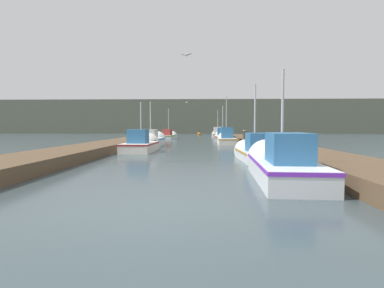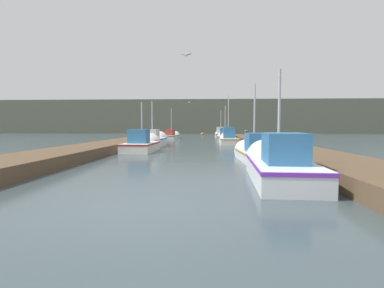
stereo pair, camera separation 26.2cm
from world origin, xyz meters
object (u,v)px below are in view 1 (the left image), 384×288
object	(u,v)px
seagull_lead	(187,102)
fishing_boat_1	(254,152)
fishing_boat_0	(279,163)
fishing_boat_5	(222,137)
seagull_1	(187,55)
fishing_boat_6	(169,136)
channel_buoy	(199,134)
mooring_piling_1	(244,138)
fishing_boat_4	(226,139)
fishing_boat_7	(218,134)
fishing_boat_2	(142,145)
fishing_boat_3	(152,141)
mooring_piling_0	(286,153)

from	to	relation	value
seagull_lead	fishing_boat_1	bearing A→B (deg)	-116.25
fishing_boat_0	fishing_boat_5	bearing A→B (deg)	93.74
seagull_1	fishing_boat_6	bearing A→B (deg)	-61.48
channel_buoy	seagull_1	world-z (taller)	seagull_1
fishing_boat_1	mooring_piling_1	world-z (taller)	fishing_boat_1
fishing_boat_6	mooring_piling_1	distance (m)	16.20
fishing_boat_4	fishing_boat_7	bearing A→B (deg)	90.55
fishing_boat_5	seagull_1	xyz separation A→B (m)	(-3.11, -17.86, 4.91)
fishing_boat_4	seagull_1	bearing A→B (deg)	-103.69
fishing_boat_2	fishing_boat_7	bearing A→B (deg)	77.18
channel_buoy	fishing_boat_3	bearing A→B (deg)	-97.32
fishing_boat_0	fishing_boat_2	world-z (taller)	fishing_boat_0
fishing_boat_0	mooring_piling_1	world-z (taller)	fishing_boat_0
fishing_boat_7	mooring_piling_1	distance (m)	19.49
fishing_boat_4	fishing_boat_6	xyz separation A→B (m)	(-6.52, 10.60, -0.05)
mooring_piling_0	seagull_lead	xyz separation A→B (m)	(-5.17, 21.71, 3.78)
channel_buoy	fishing_boat_6	bearing A→B (deg)	-104.76
fishing_boat_5	seagull_1	distance (m)	18.79
mooring_piling_0	fishing_boat_6	bearing A→B (deg)	106.41
channel_buoy	fishing_boat_1	bearing A→B (deg)	-85.47
fishing_boat_6	fishing_boat_1	bearing A→B (deg)	-69.21
fishing_boat_3	fishing_boat_6	xyz separation A→B (m)	(-0.14, 13.95, -0.06)
fishing_boat_2	fishing_boat_7	world-z (taller)	fishing_boat_7
fishing_boat_5	mooring_piling_1	world-z (taller)	fishing_boat_5
fishing_boat_3	seagull_1	bearing A→B (deg)	-68.03
fishing_boat_6	fishing_boat_7	xyz separation A→B (m)	(6.54, 5.20, 0.05)
fishing_boat_7	mooring_piling_1	size ratio (longest dim) A/B	4.34
fishing_boat_4	fishing_boat_0	bearing A→B (deg)	-88.59
mooring_piling_0	fishing_boat_4	bearing A→B (deg)	94.37
fishing_boat_4	mooring_piling_1	bearing A→B (deg)	-71.40
fishing_boat_7	mooring_piling_1	world-z (taller)	fishing_boat_7
seagull_lead	seagull_1	distance (m)	18.10
fishing_boat_7	channel_buoy	size ratio (longest dim) A/B	4.90
fishing_boat_6	fishing_boat_5	bearing A→B (deg)	-30.27
fishing_boat_3	fishing_boat_6	size ratio (longest dim) A/B	1.22
seagull_1	fishing_boat_3	bearing A→B (deg)	-48.97
seagull_1	mooring_piling_1	bearing A→B (deg)	-97.37
fishing_boat_1	channel_buoy	xyz separation A→B (m)	(-3.03, 38.25, -0.21)
fishing_boat_5	fishing_boat_3	bearing A→B (deg)	-122.65
fishing_boat_2	fishing_boat_5	bearing A→B (deg)	68.17
mooring_piling_0	channel_buoy	world-z (taller)	mooring_piling_0
fishing_boat_1	seagull_lead	world-z (taller)	seagull_lead
mooring_piling_1	fishing_boat_2	bearing A→B (deg)	-146.59
fishing_boat_0	fishing_boat_1	xyz separation A→B (m)	(0.04, 4.91, -0.04)
fishing_boat_2	fishing_boat_4	world-z (taller)	fishing_boat_4
seagull_lead	seagull_1	xyz separation A→B (m)	(0.93, -18.05, 1.05)
fishing_boat_5	channel_buoy	bearing A→B (deg)	100.51
fishing_boat_0	fishing_boat_7	world-z (taller)	fishing_boat_7
fishing_boat_2	mooring_piling_0	world-z (taller)	fishing_boat_2
fishing_boat_5	seagull_lead	xyz separation A→B (m)	(-4.04, 0.18, 3.86)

